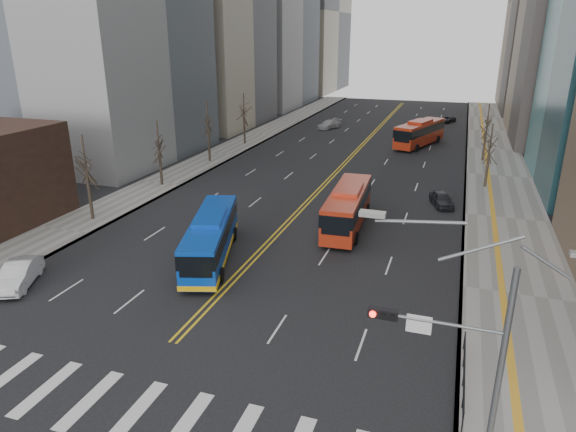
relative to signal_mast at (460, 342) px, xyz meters
The scene contains 15 objects.
ground 14.73m from the signal_mast, behind, with size 220.00×220.00×0.00m, color black.
sidewalk_right 43.43m from the signal_mast, 85.04° to the left, with size 7.00×130.00×0.15m, color gray.
sidewalk_left 52.80m from the signal_mast, 125.14° to the left, with size 5.00×130.00×0.15m, color gray.
crosswalk 14.73m from the signal_mast, behind, with size 26.70×4.00×0.01m.
centerline 54.98m from the signal_mast, 104.56° to the left, with size 0.55×100.00×0.01m.
signal_mast is the anchor object (origin of this frame).
pedestrian_railing 5.71m from the signal_mast, 82.40° to the left, with size 0.06×6.06×1.02m.
street_trees 38.71m from the signal_mast, 122.76° to the left, with size 35.20×47.20×7.60m.
blue_bus 21.34m from the signal_mast, 141.59° to the left, with size 5.62×11.42×3.28m.
red_bus_near 24.18m from the signal_mast, 111.56° to the left, with size 3.18×10.92×3.44m.
red_bus_far 57.32m from the signal_mast, 96.13° to the left, with size 6.15×11.60×3.60m.
car_white 27.16m from the signal_mast, 168.02° to the left, with size 1.62×4.64×1.53m, color silver.
car_dark_mid 30.84m from the signal_mast, 93.26° to the left, with size 1.56×3.88×1.32m, color black.
car_silver 69.77m from the signal_mast, 107.98° to the left, with size 1.97×4.84×1.40m, color #ACADB2.
car_dark_far 78.83m from the signal_mast, 92.30° to the left, with size 1.84×3.99×1.11m, color black.
Camera 1 is at (12.94, -14.68, 15.22)m, focal length 32.00 mm.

